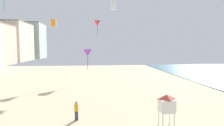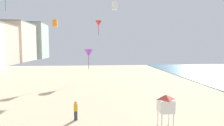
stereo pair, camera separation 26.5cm
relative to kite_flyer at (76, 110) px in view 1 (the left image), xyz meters
name	(u,v)px [view 1 (the left image)]	position (x,y,z in m)	size (l,w,h in m)	color
boardwalk_hotel_distant	(15,42)	(-31.72, 71.03, 7.40)	(10.38, 19.24, 16.63)	beige
boardwalk_hotel_furthest	(30,41)	(-31.72, 91.26, 8.52)	(13.66, 15.59, 18.86)	#B7C6B2
kite_flyer	(76,110)	(0.00, 0.00, 0.00)	(0.34, 0.34, 1.64)	#383D4C
lifeguard_stand	(167,104)	(7.06, -2.05, 0.92)	(1.10, 1.10, 2.55)	white
kite_white_box	(114,5)	(5.90, 25.12, 14.02)	(1.08, 1.08, 1.70)	white
kite_purple_delta	(88,53)	(0.52, 18.65, 4.21)	(1.59, 1.59, 3.62)	purple
kite_red_delta	(97,23)	(2.45, 25.76, 10.32)	(1.36, 1.36, 3.10)	red
kite_orange_box_2	(54,23)	(-6.02, 22.45, 9.88)	(0.82, 0.82, 1.29)	orange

